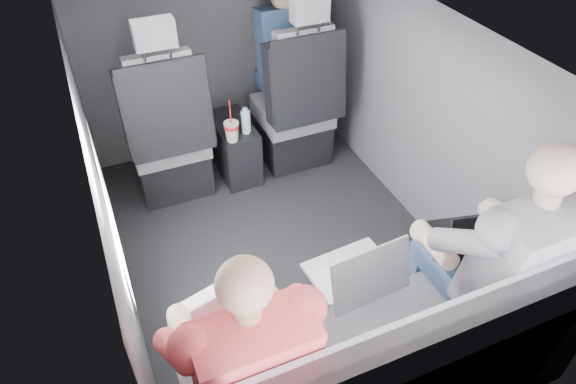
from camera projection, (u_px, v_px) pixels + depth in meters
name	position (u px, v px, depth m)	size (l,w,h in m)	color
floor	(284.00, 251.00, 3.11)	(2.60, 2.60, 0.00)	black
ceiling	(282.00, 38.00, 2.25)	(2.60, 2.60, 0.00)	#B2B2AD
panel_left	(106.00, 207.00, 2.41)	(0.02, 2.60, 1.35)	#56565B
panel_right	(427.00, 125.00, 2.95)	(0.02, 2.60, 1.35)	#56565B
panel_front	(211.00, 61.00, 3.60)	(1.80, 0.02, 1.35)	#56565B
panel_back	(429.00, 368.00, 1.76)	(1.80, 0.02, 1.35)	#56565B
side_window	(110.00, 209.00, 2.06)	(0.02, 0.75, 0.42)	white
seatbelt	(307.00, 70.00, 3.21)	(0.05, 0.01, 0.65)	black
front_seat_left	(169.00, 141.00, 3.31)	(0.52, 0.58, 1.26)	black
front_seat_right	(296.00, 113.00, 3.59)	(0.52, 0.58, 1.26)	black
center_console	(235.00, 148.00, 3.61)	(0.24, 0.48, 0.41)	black
rear_bench	(381.00, 368.00, 2.17)	(1.60, 0.57, 0.92)	slate
soda_cup	(232.00, 131.00, 3.27)	(0.10, 0.10, 0.29)	white
water_bottle	(246.00, 121.00, 3.34)	(0.06, 0.06, 0.18)	#A4C1DE
laptop_white	(227.00, 307.00, 2.01)	(0.36, 0.36, 0.23)	silver
laptop_silver	(357.00, 272.00, 2.15)	(0.38, 0.34, 0.26)	#ABACB0
laptop_black	(469.00, 237.00, 2.31)	(0.39, 0.38, 0.25)	black
passenger_rear_left	(243.00, 355.00, 1.86)	(0.50, 0.62, 1.21)	#2F2F33
passenger_rear_right	(495.00, 257.00, 2.19)	(0.55, 0.66, 1.29)	navy
passenger_front_right	(286.00, 50.00, 3.56)	(0.39, 0.39, 0.79)	navy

